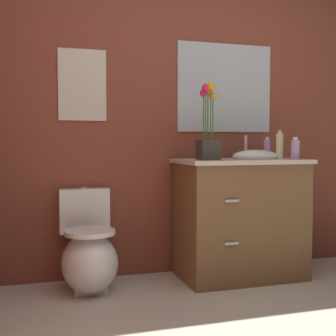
% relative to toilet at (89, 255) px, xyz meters
% --- Properties ---
extents(wall_back, '(4.56, 0.05, 2.50)m').
position_rel_toilet_xyz_m(wall_back, '(0.97, 0.30, 1.01)').
color(wall_back, brown).
rests_on(wall_back, ground_plane).
extents(toilet, '(0.38, 0.59, 0.69)m').
position_rel_toilet_xyz_m(toilet, '(0.00, 0.00, 0.00)').
color(toilet, white).
rests_on(toilet, ground_plane).
extents(vanity_cabinet, '(0.94, 0.56, 1.07)m').
position_rel_toilet_xyz_m(vanity_cabinet, '(1.13, -0.03, 0.21)').
color(vanity_cabinet, brown).
rests_on(vanity_cabinet, ground_plane).
extents(flower_vase, '(0.14, 0.14, 0.54)m').
position_rel_toilet_xyz_m(flower_vase, '(0.84, -0.10, 0.82)').
color(flower_vase, '#38332D').
rests_on(flower_vase, vanity_cabinet).
extents(soap_bottle, '(0.06, 0.06, 0.16)m').
position_rel_toilet_xyz_m(soap_bottle, '(1.48, -0.21, 0.72)').
color(soap_bottle, '#B28CBF').
rests_on(soap_bottle, vanity_cabinet).
extents(lotion_bottle, '(0.05, 0.05, 0.17)m').
position_rel_toilet_xyz_m(lotion_bottle, '(1.41, 0.09, 0.72)').
color(lotion_bottle, '#B28CBF').
rests_on(lotion_bottle, vanity_cabinet).
extents(hand_wash_bottle, '(0.05, 0.05, 0.21)m').
position_rel_toilet_xyz_m(hand_wash_bottle, '(1.43, -0.08, 0.75)').
color(hand_wash_bottle, beige).
rests_on(hand_wash_bottle, vanity_cabinet).
extents(wall_poster, '(0.35, 0.01, 0.52)m').
position_rel_toilet_xyz_m(wall_poster, '(0.00, 0.27, 1.19)').
color(wall_poster, beige).
extents(wall_mirror, '(0.80, 0.01, 0.70)m').
position_rel_toilet_xyz_m(wall_mirror, '(1.13, 0.27, 1.21)').
color(wall_mirror, '#B2BCC6').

